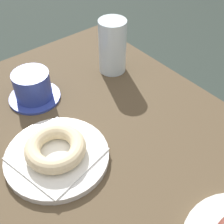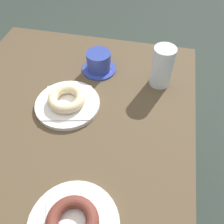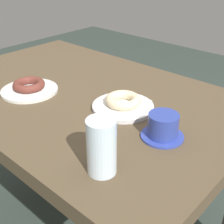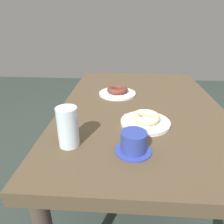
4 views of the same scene
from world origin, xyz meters
The scene contains 9 objects.
table centered at (0.00, 0.00, 0.66)m, with size 1.20×0.78×0.75m.
plate_chocolate_ring centered at (-0.13, -0.12, 0.75)m, with size 0.21×0.21×0.01m, color silver.
napkin_chocolate_ring centered at (-0.13, -0.12, 0.76)m, with size 0.12×0.12×0.00m, color white.
donut_chocolate_ring centered at (-0.13, -0.12, 0.77)m, with size 0.12×0.12×0.03m, color brown.
plate_sugar_ring centered at (0.21, 0.01, 0.75)m, with size 0.20×0.20×0.01m, color silver.
napkin_sugar_ring centered at (0.21, 0.01, 0.76)m, with size 0.15×0.15×0.00m, color white.
donut_sugar_ring centered at (0.21, 0.01, 0.78)m, with size 0.12×0.12×0.03m, color beige.
water_glass centered at (0.37, -0.27, 0.82)m, with size 0.07×0.07×0.14m, color silver.
coffee_cup centered at (0.40, -0.05, 0.78)m, with size 0.12×0.12×0.07m.
Camera 3 is at (0.78, -0.67, 1.22)m, focal length 48.87 mm.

